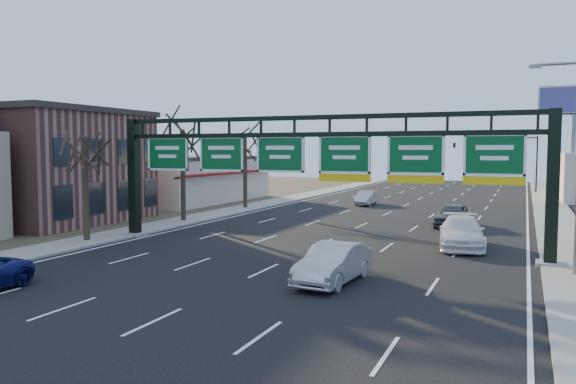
% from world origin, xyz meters
% --- Properties ---
extents(ground, '(160.00, 160.00, 0.00)m').
position_xyz_m(ground, '(0.00, 0.00, 0.00)').
color(ground, black).
rests_on(ground, ground).
extents(sidewalk_left, '(3.00, 120.00, 0.12)m').
position_xyz_m(sidewalk_left, '(-12.80, 20.00, 0.06)').
color(sidewalk_left, gray).
rests_on(sidewalk_left, ground).
extents(sidewalk_right, '(3.00, 120.00, 0.12)m').
position_xyz_m(sidewalk_right, '(12.80, 20.00, 0.06)').
color(sidewalk_right, gray).
rests_on(sidewalk_right, ground).
extents(dirt_strip_left, '(21.00, 120.00, 0.06)m').
position_xyz_m(dirt_strip_left, '(-25.00, 20.00, 0.03)').
color(dirt_strip_left, '#473D2B').
rests_on(dirt_strip_left, ground).
extents(lane_markings, '(21.60, 120.00, 0.01)m').
position_xyz_m(lane_markings, '(0.00, 20.00, 0.01)').
color(lane_markings, white).
rests_on(lane_markings, ground).
extents(sign_gantry, '(24.60, 1.20, 7.20)m').
position_xyz_m(sign_gantry, '(0.16, 8.00, 4.63)').
color(sign_gantry, black).
rests_on(sign_gantry, ground).
extents(brick_block, '(10.40, 12.40, 8.30)m').
position_xyz_m(brick_block, '(-21.50, 11.00, 4.16)').
color(brick_block, brown).
rests_on(brick_block, ground).
extents(cream_strip, '(10.90, 18.40, 4.70)m').
position_xyz_m(cream_strip, '(-21.48, 29.00, 2.36)').
color(cream_strip, beige).
rests_on(cream_strip, ground).
extents(tree_gantry, '(3.60, 3.60, 8.48)m').
position_xyz_m(tree_gantry, '(-12.80, 5.00, 7.11)').
color(tree_gantry, '#2D2219').
rests_on(tree_gantry, sidewalk_left).
extents(tree_mid, '(3.60, 3.60, 9.24)m').
position_xyz_m(tree_mid, '(-12.80, 15.00, 7.85)').
color(tree_mid, '#2D2219').
rests_on(tree_mid, sidewalk_left).
extents(tree_far, '(3.60, 3.60, 8.86)m').
position_xyz_m(tree_far, '(-12.80, 25.00, 7.48)').
color(tree_far, '#2D2219').
rests_on(tree_far, sidewalk_left).
extents(streetlight_near, '(2.15, 0.22, 9.00)m').
position_xyz_m(streetlight_near, '(12.47, 6.00, 5.08)').
color(streetlight_near, slate).
rests_on(streetlight_near, sidewalk_right).
extents(streetlight_far, '(2.15, 0.22, 9.00)m').
position_xyz_m(streetlight_far, '(12.47, 40.00, 5.08)').
color(streetlight_far, slate).
rests_on(streetlight_far, sidewalk_right).
extents(billboard_right, '(7.00, 0.50, 12.00)m').
position_xyz_m(billboard_right, '(15.00, 44.98, 9.06)').
color(billboard_right, slate).
rests_on(billboard_right, ground).
extents(traffic_signal_mast, '(10.16, 0.54, 7.00)m').
position_xyz_m(traffic_signal_mast, '(5.69, 55.00, 5.50)').
color(traffic_signal_mast, black).
rests_on(traffic_signal_mast, ground).
extents(car_silver_sedan, '(2.03, 4.88, 1.57)m').
position_xyz_m(car_silver_sedan, '(3.53, 1.07, 0.79)').
color(car_silver_sedan, '#ADADB2').
rests_on(car_silver_sedan, ground).
extents(car_white_wagon, '(3.08, 6.01, 1.67)m').
position_xyz_m(car_white_wagon, '(7.42, 11.58, 0.83)').
color(car_white_wagon, white).
rests_on(car_white_wagon, ground).
extents(car_grey_far, '(2.37, 4.92, 1.62)m').
position_xyz_m(car_grey_far, '(5.99, 20.01, 0.81)').
color(car_grey_far, '#45494B').
rests_on(car_grey_far, ground).
extents(car_silver_distant, '(1.45, 4.11, 1.35)m').
position_xyz_m(car_silver_distant, '(-3.57, 32.66, 0.68)').
color(car_silver_distant, '#B8B7BD').
rests_on(car_silver_distant, ground).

